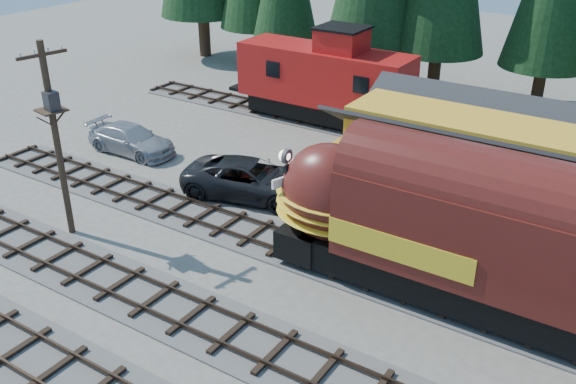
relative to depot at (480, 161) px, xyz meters
The scene contains 8 objects.
ground 10.91m from the depot, 89.99° to the right, with size 120.00×120.00×0.00m, color #6B665B.
track_spur 12.83m from the depot, 143.13° to the left, with size 32.00×3.20×0.33m.
depot is the anchor object (origin of this frame).
locomotive 6.92m from the depot, 70.03° to the right, with size 17.50×3.48×4.76m.
caboose 14.27m from the depot, 148.29° to the left, with size 11.06×3.21×5.75m.
utility_pole 18.08m from the depot, 143.66° to the right, with size 1.22×2.06×8.50m.
pickup_truck_a 10.71m from the depot, 160.66° to the right, with size 3.07×6.65×1.85m, color black.
pickup_truck_b 19.19m from the depot, behind, with size 2.22×5.47×1.59m, color #9EA0A5.
Camera 1 is at (6.96, -15.63, 14.19)m, focal length 40.00 mm.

